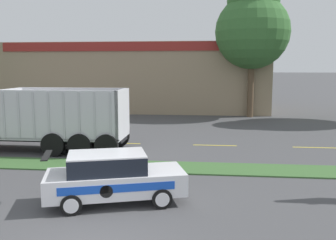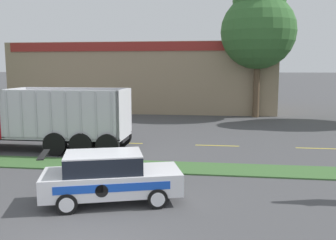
{
  "view_description": "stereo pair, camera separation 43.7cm",
  "coord_description": "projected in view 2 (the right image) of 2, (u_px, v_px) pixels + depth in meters",
  "views": [
    {
      "loc": [
        2.8,
        -8.27,
        4.31
      ],
      "look_at": [
        1.1,
        7.61,
        2.04
      ],
      "focal_mm": 40.0,
      "sensor_mm": 36.0,
      "label": 1
    },
    {
      "loc": [
        3.23,
        -8.22,
        4.31
      ],
      "look_at": [
        1.1,
        7.61,
        2.04
      ],
      "focal_mm": 40.0,
      "sensor_mm": 36.0,
      "label": 2
    }
  ],
  "objects": [
    {
      "name": "dump_truck_mid",
      "position": [
        6.0,
        120.0,
        19.77
      ],
      "size": [
        11.52,
        2.79,
        3.21
      ],
      "color": "black",
      "rests_on": "ground_plane"
    },
    {
      "name": "centre_line_5",
      "position": [
        217.0,
        146.0,
        20.66
      ],
      "size": [
        2.4,
        0.14,
        0.01
      ],
      "primitive_type": "cube",
      "color": "yellow",
      "rests_on": "ground_plane"
    },
    {
      "name": "tree_behind_left",
      "position": [
        258.0,
        24.0,
        31.34
      ],
      "size": [
        6.28,
        6.28,
        11.97
      ],
      "color": "brown",
      "rests_on": "ground_plane"
    },
    {
      "name": "centre_line_6",
      "position": [
        319.0,
        148.0,
        19.95
      ],
      "size": [
        2.4,
        0.14,
        0.01
      ],
      "primitive_type": "cube",
      "color": "yellow",
      "rests_on": "ground_plane"
    },
    {
      "name": "centre_line_4",
      "position": [
        122.0,
        143.0,
        21.38
      ],
      "size": [
        2.4,
        0.14,
        0.01
      ],
      "primitive_type": "cube",
      "color": "yellow",
      "rests_on": "ground_plane"
    },
    {
      "name": "centre_line_3",
      "position": [
        33.0,
        140.0,
        22.09
      ],
      "size": [
        2.4,
        0.14,
        0.01
      ],
      "primitive_type": "cube",
      "color": "yellow",
      "rests_on": "ground_plane"
    },
    {
      "name": "grass_verge",
      "position": [
        142.0,
        166.0,
        16.23
      ],
      "size": [
        120.0,
        1.89,
        0.06
      ],
      "primitive_type": "cube",
      "color": "#3D6633",
      "rests_on": "ground_plane"
    },
    {
      "name": "rally_car",
      "position": [
        110.0,
        177.0,
        11.94
      ],
      "size": [
        4.66,
        2.95,
        1.65
      ],
      "color": "white",
      "rests_on": "ground_plane"
    },
    {
      "name": "store_building_backdrop",
      "position": [
        148.0,
        77.0,
        39.8
      ],
      "size": [
        25.2,
        12.1,
        6.58
      ],
      "color": "#9E896B",
      "rests_on": "ground_plane"
    }
  ]
}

